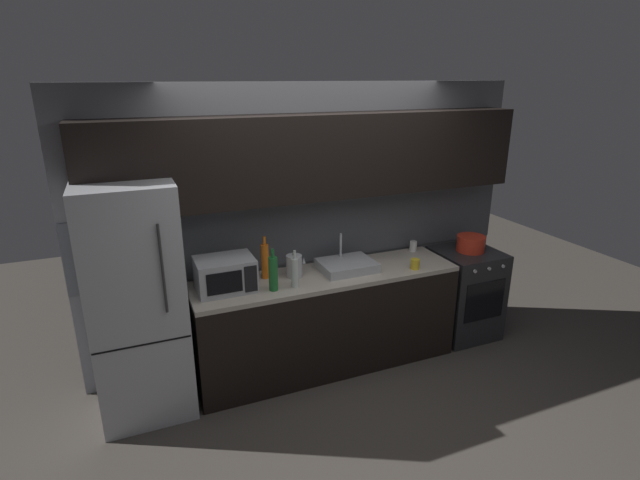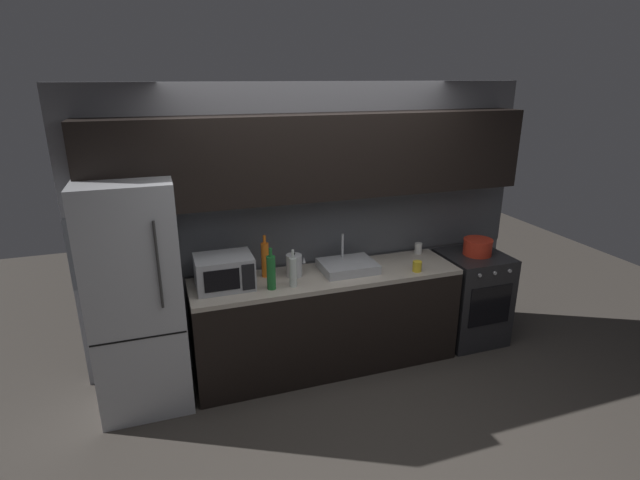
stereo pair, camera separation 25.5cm
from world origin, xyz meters
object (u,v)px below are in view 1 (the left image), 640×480
oven_range (464,293)px  wine_bottle_orange (265,261)px  kettle (294,266)px  wine_bottle_green (273,273)px  cooking_pot (471,244)px  refrigerator (137,302)px  mug_yellow (415,264)px  microwave (225,274)px  mug_white (413,246)px  wine_bottle_clear (295,272)px

oven_range → wine_bottle_orange: wine_bottle_orange is taller
kettle → wine_bottle_green: wine_bottle_green is taller
cooking_pot → wine_bottle_orange: bearing=176.3°
refrigerator → mug_yellow: refrigerator is taller
refrigerator → microwave: bearing=1.6°
refrigerator → mug_white: refrigerator is taller
wine_bottle_clear → wine_bottle_orange: bearing=121.1°
cooking_pot → mug_white: bearing=157.7°
microwave → wine_bottle_orange: size_ratio=1.24×
wine_bottle_clear → mug_white: bearing=14.8°
kettle → wine_bottle_green: bearing=-141.5°
cooking_pot → mug_yellow: bearing=-166.2°
wine_bottle_clear → mug_yellow: wine_bottle_clear is taller
refrigerator → mug_yellow: size_ratio=19.79×
cooking_pot → wine_bottle_green: bearing=-176.2°
refrigerator → wine_bottle_orange: (1.05, 0.13, 0.13)m
refrigerator → wine_bottle_orange: bearing=7.2°
kettle → wine_bottle_orange: wine_bottle_orange is taller
mug_yellow → mug_white: bearing=59.1°
wine_bottle_green → mug_yellow: bearing=-2.3°
oven_range → wine_bottle_orange: bearing=176.2°
refrigerator → mug_yellow: bearing=-4.6°
mug_yellow → wine_bottle_green: bearing=177.7°
microwave → mug_white: size_ratio=4.44×
oven_range → mug_yellow: bearing=-165.9°
wine_bottle_orange → cooking_pot: (2.06, -0.13, -0.08)m
oven_range → wine_bottle_clear: bearing=-175.6°
oven_range → wine_bottle_green: size_ratio=2.57×
oven_range → microwave: bearing=179.5°
wine_bottle_green → wine_bottle_orange: bearing=87.4°
refrigerator → wine_bottle_clear: (1.21, -0.15, 0.11)m
refrigerator → kettle: 1.29m
wine_bottle_orange → mug_white: wine_bottle_orange is taller
mug_white → mug_yellow: mug_white is taller
wine_bottle_clear → mug_white: size_ratio=3.07×
oven_range → microwave: microwave is taller
kettle → wine_bottle_green: 0.32m
wine_bottle_orange → refrigerator: bearing=-172.8°
kettle → cooking_pot: size_ratio=0.79×
refrigerator → oven_range: bearing=-0.0°
microwave → wine_bottle_clear: bearing=-17.1°
wine_bottle_green → cooking_pot: (2.07, 0.14, -0.07)m
oven_range → mug_white: 0.74m
refrigerator → kettle: (1.28, 0.06, 0.07)m
microwave → mug_yellow: microwave is taller
microwave → wine_bottle_clear: wine_bottle_clear is taller
wine_bottle_orange → cooking_pot: bearing=-3.7°
mug_white → cooking_pot: size_ratio=0.38×
mug_white → cooking_pot: bearing=-22.3°
wine_bottle_clear → cooking_pot: wine_bottle_clear is taller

